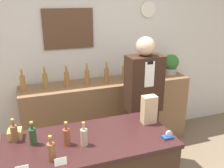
{
  "coord_description": "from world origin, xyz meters",
  "views": [
    {
      "loc": [
        -0.85,
        -1.38,
        2.09
      ],
      "look_at": [
        0.02,
        1.08,
        1.18
      ],
      "focal_mm": 40.0,
      "sensor_mm": 36.0,
      "label": 1
    }
  ],
  "objects_px": {
    "potted_plant": "(171,64)",
    "tape_dispenser": "(168,136)",
    "paper_bag": "(149,109)",
    "shopkeeper": "(143,105)"
  },
  "relations": [
    {
      "from": "shopkeeper",
      "to": "potted_plant",
      "type": "height_order",
      "value": "shopkeeper"
    },
    {
      "from": "shopkeeper",
      "to": "paper_bag",
      "type": "height_order",
      "value": "shopkeeper"
    },
    {
      "from": "paper_bag",
      "to": "tape_dispenser",
      "type": "bearing_deg",
      "value": -85.71
    },
    {
      "from": "shopkeeper",
      "to": "paper_bag",
      "type": "bearing_deg",
      "value": -111.76
    },
    {
      "from": "shopkeeper",
      "to": "tape_dispenser",
      "type": "distance_m",
      "value": 0.94
    },
    {
      "from": "paper_bag",
      "to": "tape_dispenser",
      "type": "xyz_separation_m",
      "value": [
        0.02,
        -0.32,
        -0.12
      ]
    },
    {
      "from": "potted_plant",
      "to": "tape_dispenser",
      "type": "distance_m",
      "value": 1.79
    },
    {
      "from": "shopkeeper",
      "to": "potted_plant",
      "type": "bearing_deg",
      "value": 38.4
    },
    {
      "from": "potted_plant",
      "to": "tape_dispenser",
      "type": "height_order",
      "value": "potted_plant"
    },
    {
      "from": "shopkeeper",
      "to": "tape_dispenser",
      "type": "bearing_deg",
      "value": -102.99
    }
  ]
}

